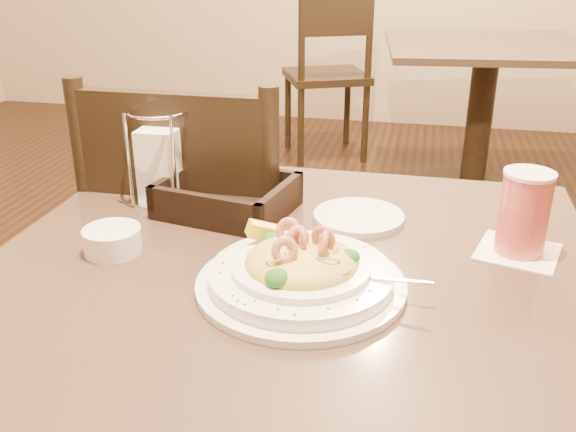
% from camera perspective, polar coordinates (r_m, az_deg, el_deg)
% --- Properties ---
extents(main_table, '(0.90, 0.90, 0.72)m').
position_cam_1_polar(main_table, '(1.05, -0.24, -15.91)').
color(main_table, black).
rests_on(main_table, ground).
extents(background_table, '(1.00, 1.00, 0.72)m').
position_cam_1_polar(background_table, '(3.18, 16.91, 10.50)').
color(background_table, black).
rests_on(background_table, ground).
extents(dining_chair_near, '(0.42, 0.42, 0.93)m').
position_cam_1_polar(dining_chair_near, '(1.41, -7.44, -4.57)').
color(dining_chair_near, black).
rests_on(dining_chair_near, ground).
extents(dining_chair_far, '(0.55, 0.55, 0.93)m').
position_cam_1_polar(dining_chair_far, '(3.57, 3.64, 12.89)').
color(dining_chair_far, black).
rests_on(dining_chair_far, ground).
extents(pasta_bowl, '(0.32, 0.29, 0.09)m').
position_cam_1_polar(pasta_bowl, '(0.87, 1.14, -4.92)').
color(pasta_bowl, white).
rests_on(pasta_bowl, main_table).
extents(drink_glass, '(0.14, 0.14, 0.13)m').
position_cam_1_polar(drink_glass, '(1.01, 20.22, 0.19)').
color(drink_glass, white).
rests_on(drink_glass, main_table).
extents(bread_basket, '(0.24, 0.21, 0.06)m').
position_cam_1_polar(bread_basket, '(1.12, -5.40, 1.46)').
color(bread_basket, black).
rests_on(bread_basket, main_table).
extents(napkin_caddy, '(0.11, 0.11, 0.17)m').
position_cam_1_polar(napkin_caddy, '(1.17, -11.19, 4.69)').
color(napkin_caddy, silver).
rests_on(napkin_caddy, main_table).
extents(side_plate, '(0.17, 0.17, 0.01)m').
position_cam_1_polar(side_plate, '(1.10, 6.31, -0.05)').
color(side_plate, white).
rests_on(side_plate, main_table).
extents(butter_ramekin, '(0.09, 0.09, 0.04)m').
position_cam_1_polar(butter_ramekin, '(1.01, -15.33, -2.09)').
color(butter_ramekin, white).
rests_on(butter_ramekin, main_table).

